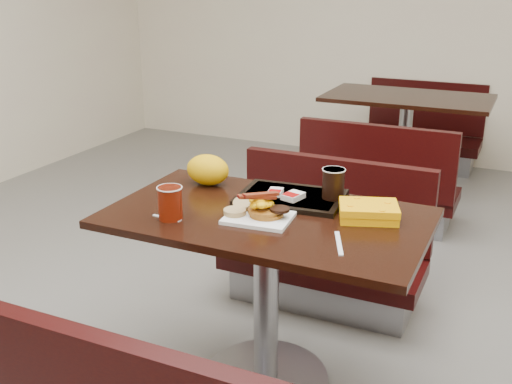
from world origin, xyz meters
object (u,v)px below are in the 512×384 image
at_px(tray, 291,197).
at_px(coffee_cup_far, 333,184).
at_px(bench_near_n, 323,240).
at_px(bench_far_s, 382,172).
at_px(table_near, 266,302).
at_px(table_far, 404,145).
at_px(platter, 259,218).
at_px(knife, 339,243).
at_px(hashbrown_sleeve_left, 275,192).
at_px(fork, 163,217).
at_px(pancake_stack, 266,212).
at_px(hashbrown_sleeve_right, 293,196).
at_px(bench_far_n, 421,127).
at_px(paper_bag, 208,170).
at_px(coffee_cup_near, 170,203).
at_px(clamshell, 369,212).

xyz_separation_m(tray, coffee_cup_far, (0.16, 0.04, 0.07)).
bearing_deg(bench_near_n, bench_far_s, 90.00).
distance_m(table_near, table_far, 2.60).
bearing_deg(platter, tray, 77.88).
distance_m(knife, hashbrown_sleeve_left, 0.48).
distance_m(bench_far_s, coffee_cup_far, 1.75).
distance_m(bench_near_n, fork, 1.03).
height_order(pancake_stack, coffee_cup_far, coffee_cup_far).
relative_size(table_near, hashbrown_sleeve_right, 14.13).
height_order(bench_far_n, platter, platter).
height_order(table_near, hashbrown_sleeve_left, hashbrown_sleeve_left).
distance_m(table_far, tray, 2.44).
bearing_deg(hashbrown_sleeve_left, bench_far_n, 78.67).
relative_size(bench_far_s, coffee_cup_far, 8.38).
relative_size(platter, hashbrown_sleeve_left, 3.30).
bearing_deg(bench_near_n, table_far, 90.00).
relative_size(bench_near_n, table_far, 0.83).
height_order(table_far, knife, knife).
bearing_deg(paper_bag, pancake_stack, -33.44).
bearing_deg(coffee_cup_far, coffee_cup_near, -139.90).
bearing_deg(coffee_cup_near, fork, -174.10).
bearing_deg(clamshell, paper_bag, 153.06).
height_order(bench_far_s, coffee_cup_near, coffee_cup_near).
bearing_deg(bench_far_s, bench_near_n, -90.00).
bearing_deg(table_near, bench_far_n, 90.00).
relative_size(hashbrown_sleeve_left, hashbrown_sleeve_right, 0.86).
distance_m(coffee_cup_far, paper_bag, 0.56).
relative_size(bench_near_n, coffee_cup_near, 8.08).
bearing_deg(bench_far_s, coffee_cup_far, -83.65).
relative_size(table_far, hashbrown_sleeve_left, 16.49).
xyz_separation_m(platter, pancake_stack, (0.02, 0.02, 0.02)).
relative_size(fork, clamshell, 0.57).
distance_m(hashbrown_sleeve_left, hashbrown_sleeve_right, 0.09).
xyz_separation_m(coffee_cup_near, fork, (-0.03, -0.00, -0.06)).
bearing_deg(coffee_cup_far, hashbrown_sleeve_left, -165.55).
bearing_deg(pancake_stack, coffee_cup_near, -155.63).
distance_m(coffee_cup_near, hashbrown_sleeve_left, 0.45).
xyz_separation_m(bench_near_n, knife, (0.33, -0.84, 0.39)).
bearing_deg(fork, hashbrown_sleeve_right, 44.67).
height_order(tray, clamshell, clamshell).
xyz_separation_m(pancake_stack, hashbrown_sleeve_right, (0.03, 0.19, 0.00)).
height_order(bench_far_n, tray, tray).
bearing_deg(table_far, hashbrown_sleeve_left, -90.84).
bearing_deg(table_near, hashbrown_sleeve_right, 72.23).
bearing_deg(platter, bench_far_n, 84.70).
xyz_separation_m(table_near, pancake_stack, (0.02, -0.04, 0.40)).
bearing_deg(pancake_stack, clamshell, 24.85).
xyz_separation_m(knife, tray, (-0.30, 0.33, 0.01)).
relative_size(platter, hashbrown_sleeve_right, 2.83).
bearing_deg(coffee_cup_far, clamshell, -32.21).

